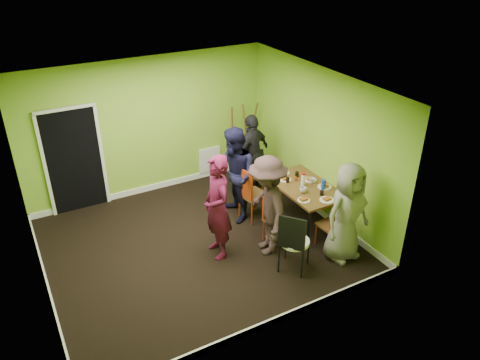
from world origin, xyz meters
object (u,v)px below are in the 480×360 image
object	(u,v)px
easel	(243,139)
person_left_near	(267,206)
orange_bottle	(296,179)
person_front_end	(347,213)
dining_table	(305,188)
blue_bottle	(324,185)
person_left_far	(235,176)
chair_front_end	(333,223)
thermos	(303,180)
chair_left_near	(273,218)
chair_left_far	(250,191)
chair_bentwood	(294,240)
person_standing	(217,207)
chair_back_end	(257,164)
person_back_end	(252,153)

from	to	relation	value
easel	person_left_near	xyz separation A→B (m)	(-1.06, -2.73, 0.07)
orange_bottle	person_front_end	world-z (taller)	person_front_end
dining_table	person_left_near	world-z (taller)	person_left_near
blue_bottle	person_left_far	size ratio (longest dim) A/B	0.11
chair_front_end	thermos	xyz separation A→B (m)	(0.02, 0.94, 0.37)
dining_table	chair_front_end	size ratio (longest dim) A/B	1.67
thermos	person_front_end	distance (m)	1.21
chair_left_near	blue_bottle	size ratio (longest dim) A/B	4.54
blue_bottle	person_left_far	world-z (taller)	person_left_far
dining_table	person_left_far	distance (m)	1.30
dining_table	orange_bottle	bearing A→B (deg)	97.61
chair_left_far	chair_bentwood	world-z (taller)	chair_bentwood
orange_bottle	person_standing	size ratio (longest dim) A/B	0.04
dining_table	thermos	xyz separation A→B (m)	(-0.04, 0.01, 0.17)
chair_front_end	blue_bottle	distance (m)	0.80
chair_front_end	easel	distance (m)	3.23
chair_back_end	orange_bottle	world-z (taller)	chair_back_end
chair_front_end	chair_left_far	bearing A→B (deg)	113.96
orange_bottle	person_back_end	bearing A→B (deg)	98.63
chair_back_end	easel	xyz separation A→B (m)	(0.15, 0.89, 0.18)
chair_back_end	person_back_end	bearing A→B (deg)	-87.53
chair_left_near	chair_back_end	xyz separation A→B (m)	(0.69, 1.71, 0.13)
person_left_far	person_left_near	bearing A→B (deg)	3.61
thermos	blue_bottle	xyz separation A→B (m)	(0.25, -0.27, -0.02)
chair_left_far	blue_bottle	xyz separation A→B (m)	(1.06, -0.81, 0.25)
dining_table	person_left_near	bearing A→B (deg)	-157.59
chair_bentwood	thermos	distance (m)	1.51
chair_left_near	person_left_near	world-z (taller)	person_left_near
chair_left_near	orange_bottle	world-z (taller)	chair_left_near
chair_front_end	chair_bentwood	bearing A→B (deg)	-172.61
blue_bottle	chair_front_end	bearing A→B (deg)	-112.10
person_standing	person_left_far	size ratio (longest dim) A/B	1.01
chair_front_end	chair_left_near	bearing A→B (deg)	138.94
chair_left_near	person_front_end	world-z (taller)	person_front_end
chair_front_end	person_standing	distance (m)	1.99
chair_left_near	person_back_end	bearing A→B (deg)	154.50
blue_bottle	person_left_near	size ratio (longest dim) A/B	0.11
orange_bottle	person_standing	bearing A→B (deg)	-167.98
blue_bottle	person_back_end	size ratio (longest dim) A/B	0.12
thermos	person_left_near	distance (m)	1.14
chair_back_end	person_left_near	distance (m)	2.07
person_left_far	person_back_end	size ratio (longest dim) A/B	1.09
easel	person_left_near	distance (m)	2.93
person_back_end	person_front_end	bearing A→B (deg)	71.07
dining_table	chair_left_near	size ratio (longest dim) A/B	1.69
chair_left_near	dining_table	bearing A→B (deg)	103.89
person_left_near	chair_left_far	bearing A→B (deg)	-179.82
orange_bottle	person_left_far	size ratio (longest dim) A/B	0.04
blue_bottle	dining_table	bearing A→B (deg)	128.75
easel	orange_bottle	xyz separation A→B (m)	(-0.00, -2.03, -0.02)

